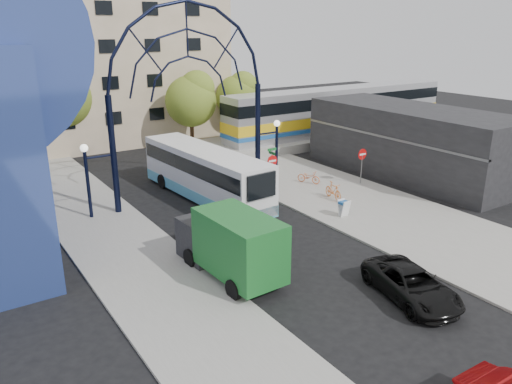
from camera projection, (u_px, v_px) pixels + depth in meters
ground at (343, 287)px, 21.34m from camera, size 120.00×120.00×0.00m
sidewalk_east at (398, 219)px, 28.69m from camera, size 8.00×56.00×0.12m
plaza_west at (146, 271)px, 22.63m from camera, size 5.00×50.00×0.12m
gateway_arch at (188, 62)px, 29.66m from camera, size 13.64×0.44×12.10m
stop_sign at (272, 164)px, 32.69m from camera, size 0.80×0.07×2.50m
do_not_enter_sign at (362, 158)px, 34.39m from camera, size 0.76×0.07×2.48m
street_name_sign at (272, 159)px, 33.34m from camera, size 0.70×0.70×2.80m
sandwich_board at (344, 206)px, 28.76m from camera, size 0.55×0.61×0.99m
commercial_block_east at (411, 141)px, 36.86m from camera, size 6.00×16.00×5.00m
apartment_block at (110, 65)px, 47.74m from camera, size 20.00×12.10×14.00m
train_platform at (339, 135)px, 49.09m from camera, size 32.00×5.00×0.80m
train_car at (340, 109)px, 48.30m from camera, size 25.10×3.05×4.20m
tree_north_a at (192, 98)px, 43.54m from camera, size 4.48×4.48×7.00m
tree_north_b at (61, 94)px, 41.22m from camera, size 5.12×5.12×8.00m
tree_north_c at (239, 94)px, 48.38m from camera, size 4.16×4.16×6.50m
city_bus at (205, 173)px, 31.85m from camera, size 3.35×11.89×3.23m
green_truck at (229, 243)px, 21.96m from camera, size 2.55×6.14×3.05m
black_suv at (411, 284)px, 20.25m from camera, size 3.19×5.09×1.31m
bike_near_a at (309, 177)px, 34.92m from camera, size 1.27×1.78×0.89m
bike_near_b at (333, 191)px, 31.68m from camera, size 0.81×1.86×1.08m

